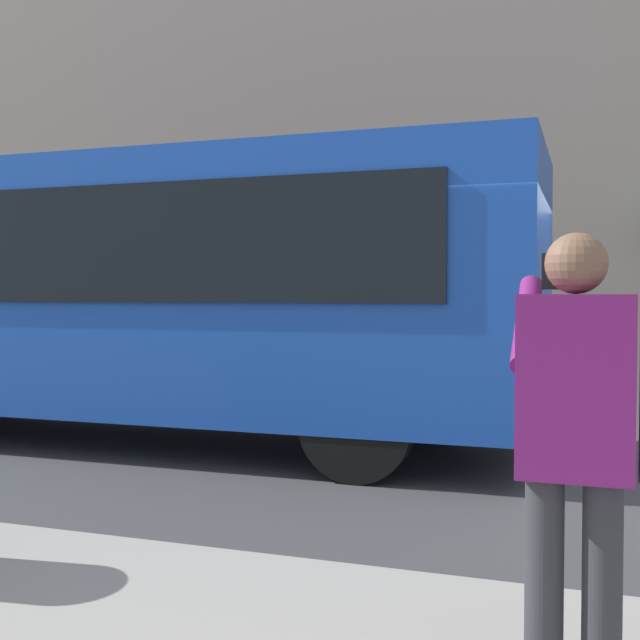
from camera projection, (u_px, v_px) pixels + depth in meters
name	position (u px, v px, depth m)	size (l,w,h in m)	color
ground_plane	(547.00, 468.00, 7.35)	(60.00, 60.00, 0.00)	#38383A
building_facade_far	(572.00, 41.00, 13.56)	(28.00, 1.55, 12.00)	gray
red_bus	(125.00, 289.00, 8.78)	(9.05, 2.54, 3.08)	#1947AD
pedestrian_photographer	(576.00, 430.00, 2.83)	(0.53, 0.52, 1.70)	#2D2D33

